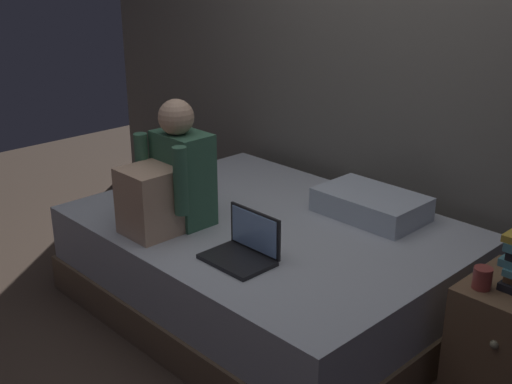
# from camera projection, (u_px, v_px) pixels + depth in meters

# --- Properties ---
(ground_plane) EXTENTS (8.00, 8.00, 0.00)m
(ground_plane) POSITION_uv_depth(u_px,v_px,m) (253.00, 342.00, 3.22)
(ground_plane) COLOR #47382D
(wall_back) EXTENTS (5.60, 0.10, 2.70)m
(wall_back) POSITION_uv_depth(u_px,v_px,m) (411.00, 45.00, 3.52)
(wall_back) COLOR slate
(wall_back) RESTS_ON ground_plane
(bed) EXTENTS (2.00, 1.50, 0.50)m
(bed) POSITION_uv_depth(u_px,v_px,m) (268.00, 265.00, 3.46)
(bed) COLOR #7A6047
(bed) RESTS_ON ground_plane
(person_sitting) EXTENTS (0.39, 0.44, 0.66)m
(person_sitting) POSITION_uv_depth(u_px,v_px,m) (169.00, 180.00, 3.23)
(person_sitting) COLOR #38664C
(person_sitting) RESTS_ON bed
(laptop) EXTENTS (0.32, 0.23, 0.22)m
(laptop) POSITION_uv_depth(u_px,v_px,m) (244.00, 248.00, 2.94)
(laptop) COLOR black
(laptop) RESTS_ON bed
(pillow) EXTENTS (0.56, 0.36, 0.13)m
(pillow) POSITION_uv_depth(u_px,v_px,m) (371.00, 204.00, 3.42)
(pillow) COLOR silver
(pillow) RESTS_ON bed
(mug) EXTENTS (0.08, 0.08, 0.09)m
(mug) POSITION_uv_depth(u_px,v_px,m) (482.00, 278.00, 2.57)
(mug) COLOR #933833
(mug) RESTS_ON nightstand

